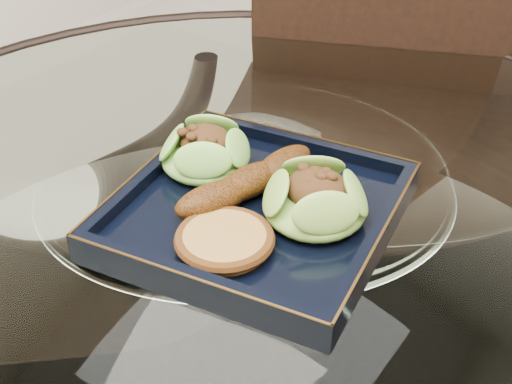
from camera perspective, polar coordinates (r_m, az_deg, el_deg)
The scene contains 7 objects.
dining_table at distance 0.87m, azimuth -0.77°, elevation -10.04°, with size 1.13×1.13×0.77m.
dining_chair at distance 1.15m, azimuth 8.82°, elevation 0.21°, with size 0.58×0.58×1.01m.
navy_plate at distance 0.74m, azimuth 0.00°, elevation -1.89°, with size 0.27×0.27×0.02m, color black.
lettuce_wrap_left at distance 0.79m, azimuth -4.10°, elevation 3.04°, with size 0.10×0.10×0.04m, color #4C8E29.
lettuce_wrap_right at distance 0.71m, azimuth 4.75°, elevation -0.87°, with size 0.10×0.10×0.04m, color olive.
roasted_plantain at distance 0.74m, azimuth -0.56°, elevation 0.83°, with size 0.17×0.04×0.03m, color #5E2E09.
crumb_patty at distance 0.68m, azimuth -2.53°, elevation -3.93°, with size 0.08×0.08×0.02m, color #A97938.
Camera 1 is at (0.36, -0.49, 1.22)m, focal length 50.00 mm.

